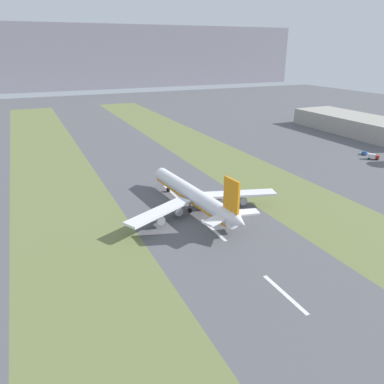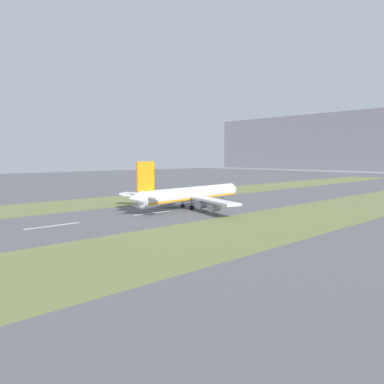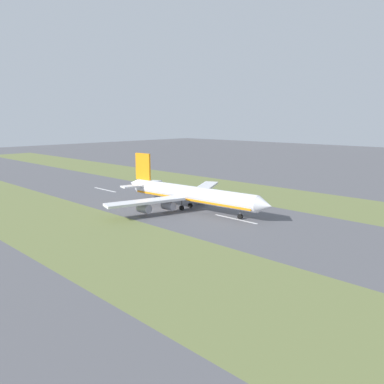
% 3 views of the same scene
% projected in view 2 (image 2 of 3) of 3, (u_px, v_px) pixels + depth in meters
% --- Properties ---
extents(ground_plane, '(800.00, 800.00, 0.00)m').
position_uv_depth(ground_plane, '(199.00, 207.00, 162.93)').
color(ground_plane, '#56565B').
extents(grass_median_west, '(40.00, 600.00, 0.01)m').
position_uv_depth(grass_median_west, '(139.00, 199.00, 195.66)').
color(grass_median_west, olive).
rests_on(grass_median_west, ground).
extents(grass_median_east, '(40.00, 600.00, 0.01)m').
position_uv_depth(grass_median_east, '(288.00, 220.00, 130.20)').
color(grass_median_east, olive).
rests_on(grass_median_east, ground).
extents(centreline_dash_near, '(1.20, 18.00, 0.01)m').
position_uv_depth(centreline_dash_near, '(53.00, 226.00, 118.95)').
color(centreline_dash_near, silver).
rests_on(centreline_dash_near, ground).
extents(centreline_dash_mid, '(1.20, 18.00, 0.01)m').
position_uv_depth(centreline_dash_mid, '(153.00, 213.00, 146.13)').
color(centreline_dash_mid, silver).
rests_on(centreline_dash_mid, ground).
extents(centreline_dash_far, '(1.20, 18.00, 0.01)m').
position_uv_depth(centreline_dash_far, '(222.00, 204.00, 173.32)').
color(centreline_dash_far, silver).
rests_on(centreline_dash_far, ground).
extents(airplane_main_jet, '(63.86, 67.22, 20.20)m').
position_uv_depth(airplane_main_jet, '(189.00, 195.00, 157.13)').
color(airplane_main_jet, white).
rests_on(airplane_main_jet, ground).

